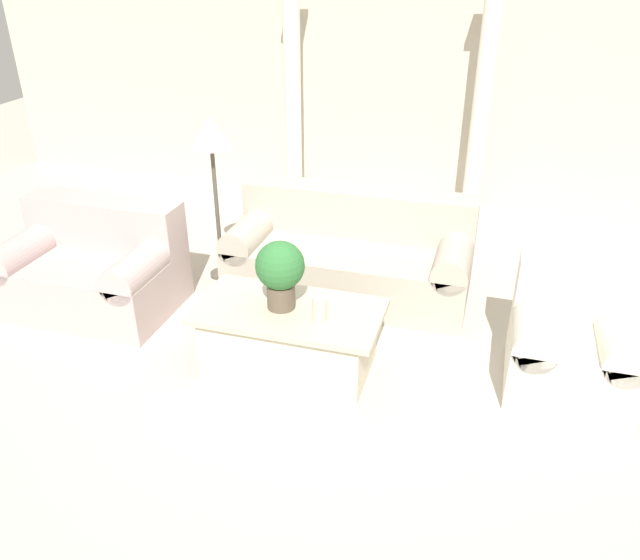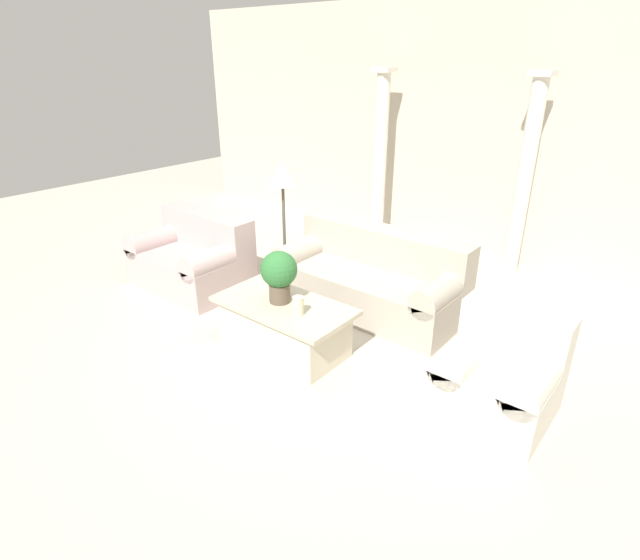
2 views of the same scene
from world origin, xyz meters
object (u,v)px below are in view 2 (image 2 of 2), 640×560
object	(u,v)px
coffee_table	(285,326)
sofa_long	(371,278)
loveseat	(194,257)
armchair	(501,372)
floor_lamp	(283,182)
potted_plant	(279,273)

from	to	relation	value
coffee_table	sofa_long	bearing A→B (deg)	83.76
loveseat	coffee_table	bearing A→B (deg)	-12.24
sofa_long	armchair	world-z (taller)	sofa_long
coffee_table	floor_lamp	size ratio (longest dim) A/B	0.88
floor_lamp	armchair	size ratio (longest dim) A/B	1.78
potted_plant	armchair	xyz separation A→B (m)	(1.91, 0.37, -0.41)
sofa_long	armchair	bearing A→B (deg)	-25.98
potted_plant	loveseat	bearing A→B (deg)	167.69
potted_plant	floor_lamp	bearing A→B (deg)	131.14
floor_lamp	coffee_table	bearing A→B (deg)	-47.55
coffee_table	armchair	world-z (taller)	armchair
potted_plant	floor_lamp	distance (m)	1.56
floor_lamp	loveseat	bearing A→B (deg)	-136.09
loveseat	coffee_table	size ratio (longest dim) A/B	1.05
potted_plant	floor_lamp	size ratio (longest dim) A/B	0.34
coffee_table	potted_plant	bearing A→B (deg)	170.16
armchair	floor_lamp	bearing A→B (deg)	165.36
armchair	coffee_table	bearing A→B (deg)	-168.53
loveseat	armchair	bearing A→B (deg)	-0.23
sofa_long	floor_lamp	bearing A→B (deg)	-175.87
coffee_table	armchair	xyz separation A→B (m)	(1.86, 0.38, 0.10)
sofa_long	floor_lamp	world-z (taller)	floor_lamp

